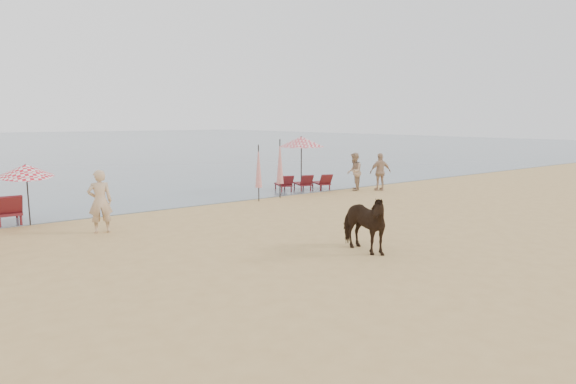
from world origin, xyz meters
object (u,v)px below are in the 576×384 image
umbrella_open_right (301,142)px  cow (362,223)px  lounger_cluster_right (304,183)px  umbrella_closed_left (259,167)px  beachgoer_left (100,201)px  beachgoer_right_a (354,172)px  umbrella_open_left_b (26,170)px  umbrella_closed_right (280,162)px  beachgoer_right_b (380,172)px

umbrella_open_right → cow: (-5.30, -9.34, -1.63)m
lounger_cluster_right → cow: bearing=-101.0°
umbrella_closed_left → cow: (-2.18, -8.26, -0.70)m
beachgoer_left → beachgoer_right_a: (12.51, 1.92, -0.05)m
umbrella_open_left_b → umbrella_closed_left: 8.63m
lounger_cluster_right → beachgoer_left: size_ratio=1.50×
umbrella_closed_left → cow: bearing=-104.7°
umbrella_open_right → umbrella_closed_right: (-1.85, -0.85, -0.80)m
umbrella_closed_left → umbrella_closed_right: umbrella_closed_right is taller
beachgoer_right_a → beachgoer_right_b: (0.97, -0.81, -0.01)m
cow → beachgoer_right_b: beachgoer_right_b is taller
cow → beachgoer_right_b: bearing=43.7°
beachgoer_right_b → umbrella_open_right: bearing=-8.2°
cow → beachgoer_right_a: 11.21m
umbrella_closed_left → umbrella_closed_right: (1.27, 0.23, 0.12)m
lounger_cluster_right → umbrella_open_left_b: (-12.04, -0.83, 1.42)m
cow → beachgoer_left: beachgoer_left is taller
umbrella_closed_right → beachgoer_right_b: (5.20, -1.12, -0.68)m
umbrella_open_left_b → beachgoer_left: size_ratio=1.08×
lounger_cluster_right → beachgoer_right_b: (3.03, -2.18, 0.53)m
umbrella_closed_right → beachgoer_left: (-8.29, -2.23, -0.63)m
lounger_cluster_right → umbrella_open_right: (-0.32, -0.21, 2.01)m
umbrella_open_right → beachgoer_right_a: (2.37, -1.16, -1.47)m
lounger_cluster_right → umbrella_closed_right: bearing=-134.6°
umbrella_closed_left → beachgoer_right_a: (5.49, -0.09, -0.55)m
umbrella_open_right → beachgoer_right_b: umbrella_open_right is taller
umbrella_closed_right → beachgoer_left: size_ratio=1.34×
beachgoer_left → umbrella_open_left_b: bearing=-45.9°
umbrella_closed_right → beachgoer_right_a: 4.29m
lounger_cluster_right → umbrella_closed_left: (-3.44, -1.28, 1.08)m
umbrella_open_left_b → umbrella_closed_left: (8.61, -0.46, -0.33)m
umbrella_closed_left → umbrella_closed_right: bearing=10.1°
umbrella_open_left_b → beachgoer_left: umbrella_open_left_b is taller
umbrella_closed_left → beachgoer_right_a: umbrella_closed_left is taller
beachgoer_left → umbrella_closed_right: bearing=-153.7°
lounger_cluster_right → cow: (-5.61, -9.55, 0.38)m
umbrella_open_left_b → beachgoer_right_b: umbrella_open_left_b is taller
umbrella_open_left_b → umbrella_open_right: bearing=4.8°
lounger_cluster_right → umbrella_closed_right: 2.70m
umbrella_open_left_b → umbrella_closed_right: 9.88m
umbrella_open_left_b → beachgoer_right_a: 14.14m
umbrella_open_right → umbrella_closed_left: (-3.12, -1.08, -0.92)m
beachgoer_right_a → umbrella_closed_left: bearing=-42.9°
lounger_cluster_right → cow: cow is taller
umbrella_closed_left → beachgoer_left: (-7.02, -2.00, -0.51)m
umbrella_closed_right → beachgoer_left: 8.61m
cow → lounger_cluster_right: bearing=62.8°
umbrella_open_right → beachgoer_right_a: 3.02m
beachgoer_left → beachgoer_right_a: 12.66m
umbrella_open_right → beachgoer_left: (-10.14, -3.08, -1.43)m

